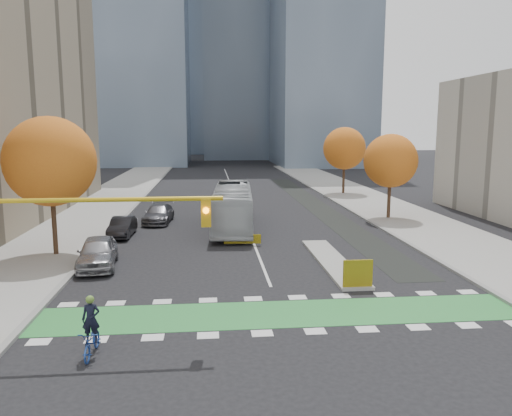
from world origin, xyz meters
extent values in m
plane|color=black|center=(0.00, 0.00, 0.00)|extent=(300.00, 300.00, 0.00)
cube|color=gray|center=(-13.50, 20.00, 0.07)|extent=(7.00, 120.00, 0.15)
cube|color=gray|center=(13.50, 20.00, 0.07)|extent=(7.00, 120.00, 0.15)
cube|color=gray|center=(-10.00, 20.00, 0.07)|extent=(0.30, 120.00, 0.16)
cube|color=gray|center=(10.00, 20.00, 0.07)|extent=(0.30, 120.00, 0.16)
cube|color=#2B8339|center=(0.00, 1.50, 0.01)|extent=(20.00, 3.00, 0.01)
cube|color=silver|center=(0.00, 40.00, 0.01)|extent=(0.15, 70.00, 0.01)
cube|color=black|center=(7.50, 30.00, 0.01)|extent=(2.50, 50.00, 0.01)
cube|color=gray|center=(4.00, 9.00, 0.08)|extent=(1.60, 10.00, 0.16)
cube|color=yellow|center=(4.00, 4.20, 0.80)|extent=(1.40, 0.12, 1.30)
cube|color=#47566B|center=(20.00, 85.00, 30.00)|extent=(18.00, 24.00, 60.00)
cube|color=#47566B|center=(-4.00, 140.00, 40.00)|extent=(26.00, 26.00, 80.00)
cylinder|color=#332114|center=(-12.00, 12.00, 2.62)|extent=(0.28, 0.28, 5.25)
sphere|color=#B74916|center=(-12.00, 12.00, 5.62)|extent=(5.20, 5.20, 5.20)
cylinder|color=#332114|center=(12.00, 22.00, 2.27)|extent=(0.28, 0.28, 4.55)
sphere|color=#B74916|center=(12.00, 22.00, 4.88)|extent=(4.40, 4.40, 4.40)
cylinder|color=#332114|center=(12.50, 38.00, 2.45)|extent=(0.28, 0.28, 4.90)
sphere|color=#B74916|center=(12.50, 38.00, 5.25)|extent=(4.80, 4.80, 4.80)
cylinder|color=#BF9914|center=(-6.50, -0.50, 5.10)|extent=(8.20, 0.16, 0.16)
cube|color=#BF9914|center=(-3.00, -0.50, 4.60)|extent=(0.35, 0.28, 1.00)
sphere|color=orange|center=(-3.00, -0.68, 4.70)|extent=(0.22, 0.22, 0.22)
imported|color=#214298|center=(-6.84, -1.67, 0.48)|extent=(0.68, 1.83, 0.95)
imported|color=black|center=(-6.84, -1.67, 1.28)|extent=(0.60, 0.40, 1.62)
sphere|color=#597F2D|center=(-6.84, -1.67, 1.95)|extent=(0.27, 0.27, 0.27)
imported|color=#B6BBBE|center=(-1.14, 19.30, 1.66)|extent=(3.52, 12.06, 3.32)
imported|color=#939398|center=(-9.00, 9.34, 0.83)|extent=(2.49, 5.07, 1.66)
imported|color=black|center=(-9.00, 17.21, 0.68)|extent=(1.56, 4.15, 1.35)
imported|color=#505055|center=(-6.97, 22.21, 0.72)|extent=(2.41, 5.12, 1.44)
camera|label=1|loc=(-2.87, -17.81, 7.53)|focal=35.00mm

